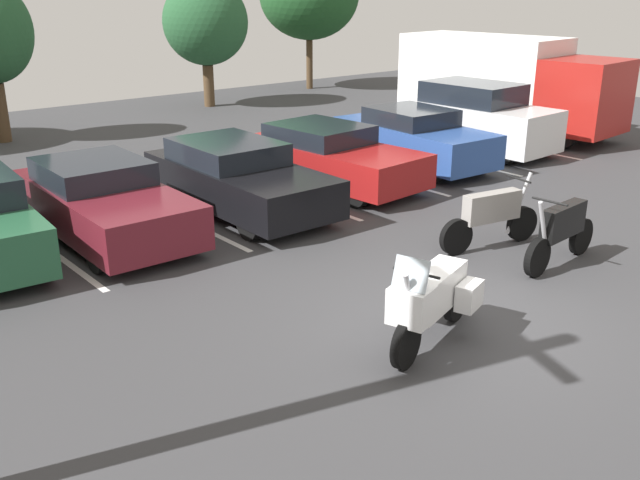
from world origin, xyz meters
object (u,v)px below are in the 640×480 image
(motorcycle_second, at_px, (561,231))
(box_truck, at_px, (505,82))
(car_maroon, at_px, (103,201))
(car_blue, at_px, (413,138))
(car_red, at_px, (330,156))
(motorcycle_touring, at_px, (431,298))
(motorcycle_third, at_px, (492,216))
(car_black, at_px, (237,177))
(car_white, at_px, (477,118))

(motorcycle_second, relative_size, box_truck, 0.30)
(car_maroon, bearing_deg, box_truck, 5.43)
(car_blue, bearing_deg, car_red, -178.98)
(motorcycle_touring, bearing_deg, motorcycle_third, 26.19)
(car_black, bearing_deg, car_white, 2.57)
(motorcycle_second, relative_size, car_white, 0.48)
(car_maroon, xyz_separation_m, car_blue, (8.48, 0.05, 0.05))
(car_black, bearing_deg, box_truck, 8.01)
(car_white, distance_m, box_truck, 3.13)
(motorcycle_second, bearing_deg, car_red, 87.13)
(motorcycle_touring, relative_size, motorcycle_third, 1.00)
(car_red, relative_size, car_blue, 1.03)
(car_red, height_order, car_blue, car_blue)
(motorcycle_touring, distance_m, car_red, 7.99)
(car_blue, distance_m, box_truck, 5.72)
(car_maroon, distance_m, car_red, 5.57)
(motorcycle_second, relative_size, car_maroon, 0.45)
(car_black, height_order, car_blue, car_blue)
(car_red, distance_m, box_truck, 8.56)
(car_maroon, xyz_separation_m, car_white, (11.17, 0.14, 0.24))
(motorcycle_third, xyz_separation_m, car_maroon, (-5.06, 5.05, 0.08))
(car_black, height_order, car_red, car_black)
(motorcycle_second, distance_m, car_white, 8.77)
(box_truck, bearing_deg, car_maroon, -174.57)
(car_white, bearing_deg, box_truck, 22.98)
(car_black, relative_size, car_red, 1.01)
(car_white, height_order, box_truck, box_truck)
(motorcycle_touring, bearing_deg, car_blue, 44.33)
(motorcycle_touring, height_order, car_black, motorcycle_touring)
(motorcycle_second, height_order, car_red, car_red)
(car_red, bearing_deg, car_maroon, -179.98)
(motorcycle_touring, bearing_deg, car_black, 78.02)
(car_red, height_order, car_white, car_white)
(motorcycle_second, bearing_deg, car_white, 47.54)
(motorcycle_touring, xyz_separation_m, car_maroon, (-1.43, 6.83, 0.00))
(motorcycle_touring, distance_m, car_white, 11.98)
(car_black, relative_size, car_white, 1.09)
(motorcycle_second, height_order, box_truck, box_truck)
(car_blue, height_order, box_truck, box_truck)
(car_blue, height_order, car_white, car_white)
(motorcycle_third, bearing_deg, car_red, 84.22)
(motorcycle_touring, relative_size, car_black, 0.45)
(motorcycle_third, distance_m, car_maroon, 7.15)
(motorcycle_third, relative_size, car_blue, 0.47)
(motorcycle_touring, height_order, car_maroon, motorcycle_touring)
(motorcycle_touring, bearing_deg, motorcycle_second, 7.51)
(motorcycle_third, relative_size, car_maroon, 0.46)
(car_maroon, xyz_separation_m, box_truck, (13.99, 1.33, 0.88))
(car_black, bearing_deg, car_maroon, 175.19)
(motorcycle_touring, relative_size, car_red, 0.46)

